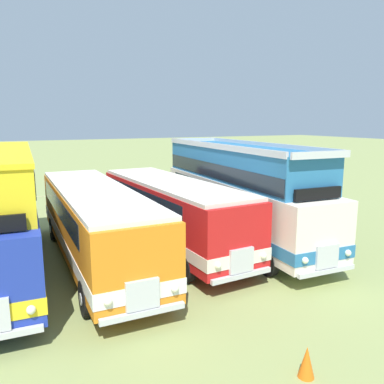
% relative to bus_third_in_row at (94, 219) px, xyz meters
% --- Properties ---
extents(ground_plane, '(200.00, 200.00, 0.00)m').
position_rel_bus_third_in_row_xyz_m(ground_plane, '(-0.00, 0.23, -1.76)').
color(ground_plane, '#8C9956').
extents(bus_third_in_row, '(2.73, 11.61, 2.99)m').
position_rel_bus_third_in_row_xyz_m(bus_third_in_row, '(0.00, 0.00, 0.00)').
color(bus_third_in_row, orange).
rests_on(bus_third_in_row, ground).
extents(bus_fourth_in_row, '(3.06, 10.34, 2.99)m').
position_rel_bus_third_in_row_xyz_m(bus_fourth_in_row, '(3.31, 0.26, -0.01)').
color(bus_fourth_in_row, red).
rests_on(bus_fourth_in_row, ground).
extents(bus_fifth_in_row, '(3.16, 11.71, 4.52)m').
position_rel_bus_third_in_row_xyz_m(bus_fifth_in_row, '(6.63, 0.08, 0.61)').
color(bus_fifth_in_row, silver).
rests_on(bus_fifth_in_row, ground).
extents(cone_near_end, '(0.36, 0.36, 0.72)m').
position_rel_bus_third_in_row_xyz_m(cone_near_end, '(2.52, -9.02, -1.40)').
color(cone_near_end, orange).
rests_on(cone_near_end, ground).
extents(rope_fence_line, '(19.33, 0.08, 1.05)m').
position_rel_bus_third_in_row_xyz_m(rope_fence_line, '(-0.00, 10.22, -1.07)').
color(rope_fence_line, '#8C704C').
rests_on(rope_fence_line, ground).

